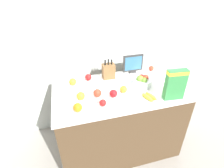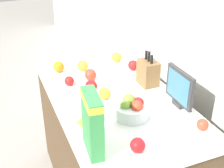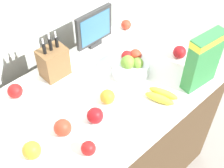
# 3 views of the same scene
# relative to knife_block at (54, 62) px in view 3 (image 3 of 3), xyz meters

# --- Properties ---
(counter) EXTENTS (1.44, 0.79, 0.91)m
(counter) POSITION_rel_knife_block_xyz_m (0.05, -0.28, -0.55)
(counter) COLOR #4C3823
(counter) RESTS_ON ground_plane
(knife_block) EXTENTS (0.15, 0.11, 0.29)m
(knife_block) POSITION_rel_knife_block_xyz_m (0.00, 0.00, 0.00)
(knife_block) COLOR brown
(knife_block) RESTS_ON counter
(small_monitor) EXTENTS (0.26, 0.03, 0.24)m
(small_monitor) POSITION_rel_knife_block_xyz_m (0.33, 0.04, 0.04)
(small_monitor) COLOR #2D2D2D
(small_monitor) RESTS_ON counter
(cereal_box) EXTENTS (0.21, 0.09, 0.32)m
(cereal_box) POSITION_rel_knife_block_xyz_m (0.52, -0.58, 0.08)
(cereal_box) COLOR #338442
(cereal_box) RESTS_ON counter
(fruit_bowl) EXTENTS (0.22, 0.22, 0.13)m
(fruit_bowl) POSITION_rel_knife_block_xyz_m (0.32, -0.27, -0.04)
(fruit_bowl) COLOR silver
(fruit_bowl) RESTS_ON counter
(banana_bunch) EXTENTS (0.13, 0.17, 0.04)m
(banana_bunch) POSITION_rel_knife_block_xyz_m (0.29, -0.52, -0.07)
(banana_bunch) COLOR yellow
(banana_bunch) RESTS_ON counter
(apple_by_knife_block) EXTENTS (0.08, 0.08, 0.08)m
(apple_by_knife_block) POSITION_rel_knife_block_xyz_m (-0.25, 0.01, -0.05)
(apple_by_knife_block) COLOR red
(apple_by_knife_block) RESTS_ON counter
(apple_front) EXTENTS (0.08, 0.08, 0.08)m
(apple_front) POSITION_rel_knife_block_xyz_m (-0.05, -0.40, -0.05)
(apple_front) COLOR #A31419
(apple_front) RESTS_ON counter
(apple_leftmost) EXTENTS (0.07, 0.07, 0.07)m
(apple_leftmost) POSITION_rel_knife_block_xyz_m (0.59, 0.03, -0.06)
(apple_leftmost) COLOR red
(apple_leftmost) RESTS_ON counter
(apple_middle) EXTENTS (0.08, 0.08, 0.08)m
(apple_middle) POSITION_rel_knife_block_xyz_m (0.61, -0.38, -0.05)
(apple_middle) COLOR #A31419
(apple_middle) RESTS_ON counter
(apple_rightmost) EXTENTS (0.08, 0.08, 0.08)m
(apple_rightmost) POSITION_rel_knife_block_xyz_m (-0.21, -0.35, -0.05)
(apple_rightmost) COLOR red
(apple_rightmost) RESTS_ON counter
(apple_rear) EXTENTS (0.07, 0.07, 0.07)m
(apple_rear) POSITION_rel_knife_block_xyz_m (-0.19, -0.51, -0.06)
(apple_rear) COLOR red
(apple_rear) RESTS_ON counter
(orange_front_left) EXTENTS (0.08, 0.08, 0.08)m
(orange_front_left) POSITION_rel_knife_block_xyz_m (-0.38, -0.35, -0.05)
(orange_front_left) COLOR orange
(orange_front_left) RESTS_ON counter
(orange_by_cereal) EXTENTS (0.08, 0.08, 0.08)m
(orange_by_cereal) POSITION_rel_knife_block_xyz_m (0.07, -0.35, -0.05)
(orange_by_cereal) COLOR orange
(orange_by_cereal) RESTS_ON counter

